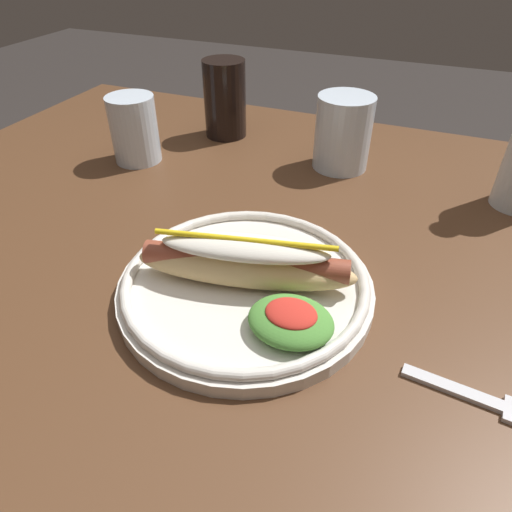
% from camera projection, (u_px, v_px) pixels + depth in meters
% --- Properties ---
extents(dining_table, '(1.31, 0.94, 0.74)m').
position_uv_depth(dining_table, '(293.00, 310.00, 0.61)').
color(dining_table, '#51331E').
rests_on(dining_table, ground_plane).
extents(hot_dog_plate, '(0.28, 0.28, 0.08)m').
position_uv_depth(hot_dog_plate, '(248.00, 280.00, 0.49)').
color(hot_dog_plate, silver).
rests_on(hot_dog_plate, dining_table).
extents(fork, '(0.12, 0.03, 0.00)m').
position_uv_depth(fork, '(485.00, 401.00, 0.39)').
color(fork, silver).
rests_on(fork, dining_table).
extents(soda_cup, '(0.08, 0.08, 0.13)m').
position_uv_depth(soda_cup, '(225.00, 99.00, 0.81)').
color(soda_cup, black).
rests_on(soda_cup, dining_table).
extents(water_cup, '(0.08, 0.08, 0.11)m').
position_uv_depth(water_cup, '(134.00, 129.00, 0.74)').
color(water_cup, silver).
rests_on(water_cup, dining_table).
extents(extra_cup, '(0.09, 0.09, 0.11)m').
position_uv_depth(extra_cup, '(343.00, 133.00, 0.71)').
color(extra_cup, silver).
rests_on(extra_cup, dining_table).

